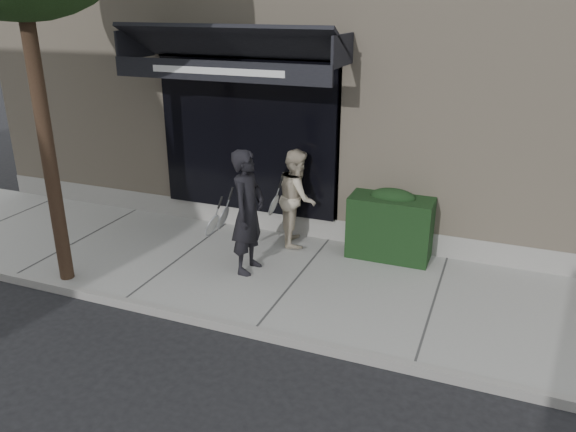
% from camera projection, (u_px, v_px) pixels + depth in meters
% --- Properties ---
extents(ground, '(80.00, 80.00, 0.00)m').
position_uv_depth(ground, '(298.00, 284.00, 8.45)').
color(ground, black).
rests_on(ground, ground).
extents(sidewalk, '(20.00, 3.00, 0.12)m').
position_uv_depth(sidewalk, '(298.00, 280.00, 8.43)').
color(sidewalk, gray).
rests_on(sidewalk, ground).
extents(curb, '(20.00, 0.10, 0.14)m').
position_uv_depth(curb, '(255.00, 332.00, 7.09)').
color(curb, gray).
rests_on(curb, ground).
extents(building_facade, '(14.30, 8.04, 5.64)m').
position_uv_depth(building_facade, '(382.00, 64.00, 11.77)').
color(building_facade, tan).
rests_on(building_facade, ground).
extents(hedge, '(1.30, 0.70, 1.14)m').
position_uv_depth(hedge, '(391.00, 224.00, 8.92)').
color(hedge, black).
rests_on(hedge, sidewalk).
extents(pedestrian_front, '(0.75, 0.84, 1.89)m').
position_uv_depth(pedestrian_front, '(248.00, 212.00, 8.29)').
color(pedestrian_front, black).
rests_on(pedestrian_front, sidewalk).
extents(pedestrian_back, '(0.87, 1.00, 1.63)m').
position_uv_depth(pedestrian_back, '(297.00, 197.00, 9.32)').
color(pedestrian_back, beige).
rests_on(pedestrian_back, sidewalk).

